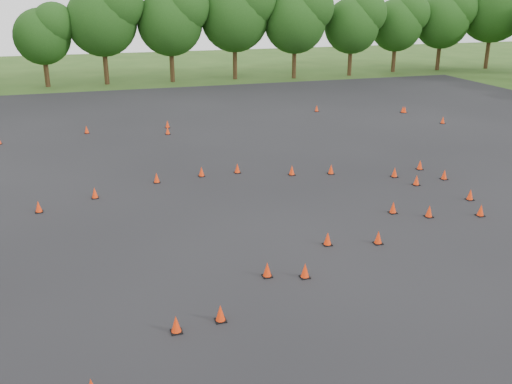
% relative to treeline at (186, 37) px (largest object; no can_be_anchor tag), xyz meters
% --- Properties ---
extents(ground, '(140.00, 140.00, 0.00)m').
position_rel_treeline_xyz_m(ground, '(-3.29, -35.23, -4.60)').
color(ground, '#2D5119').
rests_on(ground, ground).
extents(asphalt_pad, '(62.00, 62.00, 0.00)m').
position_rel_treeline_xyz_m(asphalt_pad, '(-3.29, -29.23, -4.59)').
color(asphalt_pad, black).
rests_on(asphalt_pad, ground).
extents(treeline, '(86.63, 32.25, 11.24)m').
position_rel_treeline_xyz_m(treeline, '(0.00, 0.00, 0.00)').
color(treeline, '#1A3E11').
rests_on(treeline, ground).
extents(traffic_cones, '(36.50, 33.53, 0.45)m').
position_rel_treeline_xyz_m(traffic_cones, '(-3.36, -29.62, -4.37)').
color(traffic_cones, '#FF360A').
rests_on(traffic_cones, asphalt_pad).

